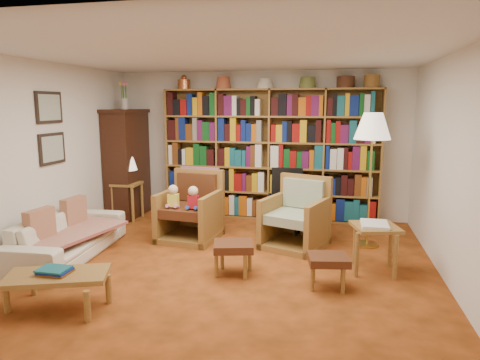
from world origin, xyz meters
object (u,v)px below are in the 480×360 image
(floor_lamp, at_px, (372,132))
(coffee_table, at_px, (57,278))
(armchair_sage, at_px, (295,219))
(footstool_a, at_px, (233,248))
(footstool_b, at_px, (328,261))
(side_table_papers, at_px, (375,233))
(wheelchair, at_px, (286,204))
(side_table_lamp, at_px, (127,192))
(sofa, at_px, (68,236))
(armchair_leather, at_px, (192,210))

(floor_lamp, xyz_separation_m, coffee_table, (-3.04, -2.54, -1.28))
(armchair_sage, relative_size, footstool_a, 1.97)
(armchair_sage, xyz_separation_m, footstool_b, (0.47, -1.37, -0.07))
(footstool_a, bearing_deg, armchair_sage, 63.69)
(coffee_table, bearing_deg, side_table_papers, 27.47)
(wheelchair, distance_m, floor_lamp, 1.69)
(side_table_lamp, bearing_deg, floor_lamp, -8.83)
(sofa, relative_size, footstool_a, 3.62)
(wheelchair, relative_size, footstool_a, 1.87)
(wheelchair, distance_m, footstool_b, 2.06)
(armchair_leather, distance_m, side_table_papers, 2.64)
(floor_lamp, xyz_separation_m, side_table_papers, (0.01, -0.95, -1.12))
(footstool_b, bearing_deg, footstool_a, 172.24)
(side_table_lamp, height_order, armchair_sage, armchair_sage)
(floor_lamp, height_order, side_table_papers, floor_lamp)
(wheelchair, xyz_separation_m, floor_lamp, (1.18, -0.42, 1.14))
(armchair_leather, bearing_deg, sofa, -139.02)
(armchair_leather, distance_m, footstool_a, 1.55)
(side_table_lamp, height_order, wheelchair, wheelchair)
(sofa, bearing_deg, armchair_leather, -53.08)
(sofa, height_order, wheelchair, wheelchair)
(wheelchair, distance_m, coffee_table, 3.50)
(sofa, relative_size, armchair_leather, 1.89)
(floor_lamp, bearing_deg, sofa, -161.82)
(side_table_lamp, relative_size, side_table_papers, 1.07)
(sofa, bearing_deg, side_table_lamp, -0.96)
(side_table_papers, relative_size, coffee_table, 0.58)
(side_table_papers, height_order, footstool_a, side_table_papers)
(sofa, height_order, side_table_papers, side_table_papers)
(sofa, height_order, side_table_lamp, side_table_lamp)
(floor_lamp, relative_size, coffee_table, 1.77)
(armchair_sage, height_order, footstool_a, armchair_sage)
(sofa, bearing_deg, armchair_sage, -72.81)
(wheelchair, bearing_deg, sofa, -147.49)
(footstool_a, bearing_deg, coffee_table, -141.35)
(floor_lamp, bearing_deg, armchair_sage, -171.17)
(footstool_a, bearing_deg, wheelchair, 77.18)
(wheelchair, distance_m, footstool_a, 1.85)
(side_table_lamp, bearing_deg, sofa, -86.91)
(floor_lamp, xyz_separation_m, footstool_b, (-0.51, -1.52, -1.29))
(floor_lamp, bearing_deg, side_table_lamp, 171.17)
(wheelchair, xyz_separation_m, footstool_b, (0.66, -1.94, -0.15))
(sofa, distance_m, side_table_papers, 3.82)
(armchair_sage, relative_size, wheelchair, 1.05)
(coffee_table, bearing_deg, side_table_lamp, 105.14)
(sofa, distance_m, footstool_b, 3.29)
(wheelchair, height_order, floor_lamp, floor_lamp)
(armchair_sage, bearing_deg, armchair_leather, 178.84)
(sofa, distance_m, floor_lamp, 4.20)
(side_table_lamp, distance_m, floor_lamp, 4.09)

